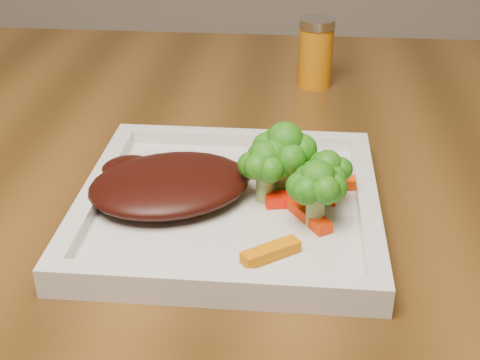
{
  "coord_description": "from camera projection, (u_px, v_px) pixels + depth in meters",
  "views": [
    {
      "loc": [
        -0.18,
        -0.6,
        1.08
      ],
      "look_at": [
        -0.23,
        -0.07,
        0.79
      ],
      "focal_mm": 50.0,
      "sensor_mm": 36.0,
      "label": 1
    }
  ],
  "objects": [
    {
      "name": "carrot_5",
      "position": [
        309.0,
        216.0,
        0.59
      ],
      "size": [
        0.04,
        0.05,
        0.01
      ],
      "primitive_type": "cube",
      "rotation": [
        0.0,
        0.0,
        -0.99
      ],
      "color": "#ED2D03",
      "rests_on": "plate"
    },
    {
      "name": "broccoli_3",
      "position": [
        265.0,
        170.0,
        0.61
      ],
      "size": [
        0.06,
        0.06,
        0.06
      ],
      "primitive_type": null,
      "rotation": [
        0.0,
        0.0,
        -0.0
      ],
      "color": "#1F6D12",
      "rests_on": "plate"
    },
    {
      "name": "carrot_6",
      "position": [
        300.0,
        199.0,
        0.61
      ],
      "size": [
        0.07,
        0.03,
        0.01
      ],
      "primitive_type": "cube",
      "rotation": [
        0.0,
        0.0,
        0.18
      ],
      "color": "#F81804",
      "rests_on": "plate"
    },
    {
      "name": "carrot_0",
      "position": [
        271.0,
        252.0,
        0.54
      ],
      "size": [
        0.05,
        0.04,
        0.01
      ],
      "primitive_type": "cube",
      "rotation": [
        0.0,
        0.0,
        0.63
      ],
      "color": "#C86903",
      "rests_on": "plate"
    },
    {
      "name": "steak",
      "position": [
        170.0,
        184.0,
        0.62
      ],
      "size": [
        0.19,
        0.17,
        0.03
      ],
      "primitive_type": "ellipsoid",
      "rotation": [
        0.0,
        0.0,
        0.42
      ],
      "color": "black",
      "rests_on": "plate"
    },
    {
      "name": "broccoli_0",
      "position": [
        284.0,
        159.0,
        0.62
      ],
      "size": [
        0.08,
        0.08,
        0.07
      ],
      "primitive_type": null,
      "rotation": [
        0.0,
        0.0,
        0.15
      ],
      "color": "#2A7713",
      "rests_on": "plate"
    },
    {
      "name": "carrot_4",
      "position": [
        258.0,
        164.0,
        0.67
      ],
      "size": [
        0.04,
        0.05,
        0.01
      ],
      "primitive_type": "cube",
      "rotation": [
        0.0,
        0.0,
        1.06
      ],
      "color": "#FF6704",
      "rests_on": "plate"
    },
    {
      "name": "broccoli_1",
      "position": [
        327.0,
        174.0,
        0.6
      ],
      "size": [
        0.06,
        0.06,
        0.06
      ],
      "primitive_type": null,
      "rotation": [
        0.0,
        0.0,
        0.29
      ],
      "color": "#116911",
      "rests_on": "plate"
    },
    {
      "name": "spice_shaker",
      "position": [
        316.0,
        53.0,
        0.89
      ],
      "size": [
        0.06,
        0.06,
        0.09
      ],
      "primitive_type": "cylinder",
      "rotation": [
        0.0,
        0.0,
        0.36
      ],
      "color": "#B5690A",
      "rests_on": "dining_table"
    },
    {
      "name": "broccoli_2",
      "position": [
        316.0,
        195.0,
        0.57
      ],
      "size": [
        0.08,
        0.08,
        0.06
      ],
      "primitive_type": null,
      "rotation": [
        0.0,
        0.0,
        -0.4
      ],
      "color": "#2C7713",
      "rests_on": "plate"
    },
    {
      "name": "plate",
      "position": [
        229.0,
        209.0,
        0.62
      ],
      "size": [
        0.27,
        0.27,
        0.01
      ],
      "primitive_type": "cube",
      "color": "silver",
      "rests_on": "dining_table"
    },
    {
      "name": "carrot_3",
      "position": [
        344.0,
        183.0,
        0.64
      ],
      "size": [
        0.05,
        0.02,
        0.01
      ],
      "primitive_type": "cube",
      "rotation": [
        0.0,
        0.0,
        0.13
      ],
      "color": "#D23B03",
      "rests_on": "plate"
    }
  ]
}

